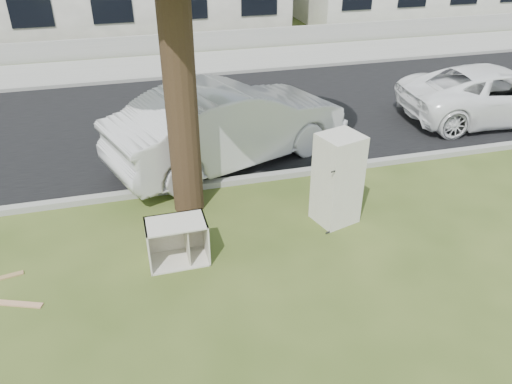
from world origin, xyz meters
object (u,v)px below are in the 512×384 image
object	(u,v)px
car_right	(496,94)
car_center	(230,124)
cabinet	(177,242)
fridge	(337,179)

from	to	relation	value
car_right	car_center	bearing A→B (deg)	99.25
car_center	cabinet	bearing A→B (deg)	134.07
fridge	car_right	xyz separation A→B (m)	(5.75, 3.34, -0.14)
cabinet	car_right	world-z (taller)	car_right
fridge	cabinet	xyz separation A→B (m)	(-2.82, -0.46, -0.45)
cabinet	car_right	bearing A→B (deg)	23.29
cabinet	car_center	world-z (taller)	car_center
car_center	car_right	xyz separation A→B (m)	(7.02, 0.59, -0.18)
fridge	car_right	size ratio (longest dim) A/B	0.34
car_center	car_right	bearing A→B (deg)	-105.45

